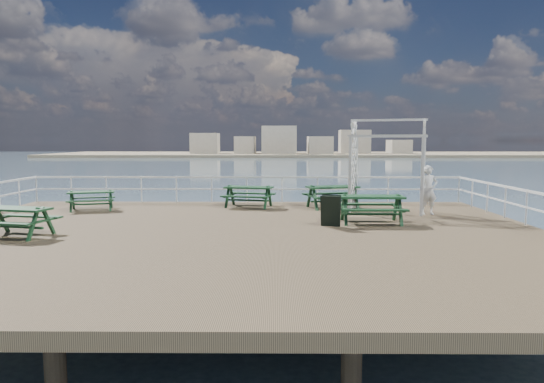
{
  "coord_description": "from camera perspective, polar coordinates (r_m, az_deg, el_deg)",
  "views": [
    {
      "loc": [
        1.23,
        -13.29,
        2.57
      ],
      "look_at": [
        1.11,
        0.68,
        1.1
      ],
      "focal_mm": 32.0,
      "sensor_mm": 36.0,
      "label": 1
    }
  ],
  "objects": [
    {
      "name": "picnic_table_d",
      "position": [
        14.76,
        -27.86,
        -2.51
      ],
      "size": [
        2.09,
        1.82,
        0.88
      ],
      "rotation": [
        0.0,
        0.0,
        -0.22
      ],
      "color": "#153A1D",
      "rests_on": "ground"
    },
    {
      "name": "person",
      "position": [
        17.72,
        17.93,
        0.16
      ],
      "size": [
        0.66,
        0.47,
        1.71
      ],
      "primitive_type": "imported",
      "rotation": [
        0.0,
        0.0,
        0.09
      ],
      "color": "silver",
      "rests_on": "ground"
    },
    {
      "name": "picnic_table_c",
      "position": [
        18.64,
        7.15,
        -0.07
      ],
      "size": [
        2.31,
        2.04,
        0.96
      ],
      "rotation": [
        0.0,
        0.0,
        0.26
      ],
      "color": "#153A1D",
      "rests_on": "ground"
    },
    {
      "name": "trellis_arbor",
      "position": [
        17.98,
        13.41,
        2.38
      ],
      "size": [
        3.0,
        2.21,
        3.34
      ],
      "rotation": [
        0.0,
        0.0,
        -0.32
      ],
      "color": "silver",
      "rests_on": "ground"
    },
    {
      "name": "picnic_table_e",
      "position": [
        15.45,
        11.59,
        -1.35
      ],
      "size": [
        2.04,
        1.66,
        0.98
      ],
      "rotation": [
        0.0,
        0.0,
        -0.02
      ],
      "color": "#153A1D",
      "rests_on": "ground"
    },
    {
      "name": "ground",
      "position": [
        13.62,
        -4.72,
        -5.53
      ],
      "size": [
        18.0,
        14.0,
        0.3
      ],
      "primitive_type": "cube",
      "color": "brown",
      "rests_on": "ground"
    },
    {
      "name": "picnic_table_b",
      "position": [
        18.85,
        -2.77,
        -0.07
      ],
      "size": [
        2.13,
        1.85,
        0.9
      ],
      "rotation": [
        0.0,
        0.0,
        -0.22
      ],
      "color": "#153A1D",
      "rests_on": "ground"
    },
    {
      "name": "picnic_table_a",
      "position": [
        19.18,
        -20.49,
        -0.55
      ],
      "size": [
        1.92,
        1.7,
        0.79
      ],
      "rotation": [
        0.0,
        0.0,
        0.27
      ],
      "color": "#153A1D",
      "rests_on": "ground"
    },
    {
      "name": "sandwich_board",
      "position": [
        14.67,
        6.92,
        -2.29
      ],
      "size": [
        0.66,
        0.55,
        0.96
      ],
      "rotation": [
        0.0,
        0.0,
        -0.22
      ],
      "color": "black",
      "rests_on": "ground"
    },
    {
      "name": "sea_backdrop",
      "position": [
        147.82,
        4.92,
        4.79
      ],
      "size": [
        300.0,
        300.0,
        9.2
      ],
      "color": "#3D5466",
      "rests_on": "ground"
    },
    {
      "name": "railing",
      "position": [
        16.0,
        -4.17,
        -0.1
      ],
      "size": [
        17.77,
        13.76,
        1.1
      ],
      "color": "silver",
      "rests_on": "ground"
    }
  ]
}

